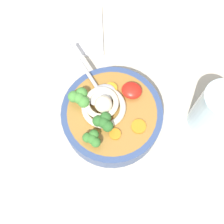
% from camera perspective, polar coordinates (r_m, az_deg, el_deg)
% --- Properties ---
extents(table_slab, '(1.22, 1.22, 0.03)m').
position_cam_1_polar(table_slab, '(0.67, -1.75, 0.62)').
color(table_slab, '#BCB29E').
rests_on(table_slab, ground).
extents(soup_bowl, '(0.21, 0.21, 0.06)m').
position_cam_1_polar(soup_bowl, '(0.62, -0.00, -0.87)').
color(soup_bowl, '#334775').
rests_on(soup_bowl, table_slab).
extents(noodle_pile, '(0.10, 0.10, 0.04)m').
position_cam_1_polar(noodle_pile, '(0.58, -1.74, 1.32)').
color(noodle_pile, beige).
rests_on(noodle_pile, soup_bowl).
extents(soup_spoon, '(0.15, 0.14, 0.02)m').
position_cam_1_polar(soup_spoon, '(0.60, -2.49, 4.09)').
color(soup_spoon, '#B7B7BC').
rests_on(soup_spoon, soup_bowl).
extents(chili_sauce_dollop, '(0.04, 0.04, 0.02)m').
position_cam_1_polar(chili_sauce_dollop, '(0.60, 3.84, 4.19)').
color(chili_sauce_dollop, red).
rests_on(chili_sauce_dollop, soup_bowl).
extents(broccoli_floret_beside_chili, '(0.05, 0.04, 0.04)m').
position_cam_1_polar(broccoli_floret_beside_chili, '(0.58, -6.29, 2.80)').
color(broccoli_floret_beside_chili, '#7A9E60').
rests_on(broccoli_floret_beside_chili, soup_bowl).
extents(broccoli_floret_right, '(0.04, 0.03, 0.03)m').
position_cam_1_polar(broccoli_floret_right, '(0.56, -3.84, -5.12)').
color(broccoli_floret_right, '#7A9E60').
rests_on(broccoli_floret_right, soup_bowl).
extents(broccoli_floret_near_spoon, '(0.04, 0.04, 0.03)m').
position_cam_1_polar(broccoli_floret_near_spoon, '(0.56, -1.62, -1.93)').
color(broccoli_floret_near_spoon, '#7A9E60').
rests_on(broccoli_floret_near_spoon, soup_bowl).
extents(carrot_slice_front, '(0.02, 0.02, 0.01)m').
position_cam_1_polar(carrot_slice_front, '(0.57, 0.62, -4.31)').
color(carrot_slice_front, orange).
rests_on(carrot_slice_front, soup_bowl).
extents(carrot_slice_extra_b, '(0.03, 0.03, 0.01)m').
position_cam_1_polar(carrot_slice_extra_b, '(0.58, 5.18, -2.79)').
color(carrot_slice_extra_b, orange).
rests_on(carrot_slice_extra_b, soup_bowl).
extents(carrot_slice_extra_a, '(0.03, 0.03, 0.01)m').
position_cam_1_polar(carrot_slice_extra_a, '(0.61, -0.17, 4.54)').
color(carrot_slice_extra_a, orange).
rests_on(carrot_slice_extra_a, soup_bowl).
extents(drinking_glass, '(0.08, 0.08, 0.13)m').
position_cam_1_polar(drinking_glass, '(0.62, 19.15, 0.35)').
color(drinking_glass, silver).
rests_on(drinking_glass, table_slab).
extents(folded_napkin, '(0.17, 0.18, 0.01)m').
position_cam_1_polar(folded_napkin, '(0.75, -7.05, 15.19)').
color(folded_napkin, white).
rests_on(folded_napkin, table_slab).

